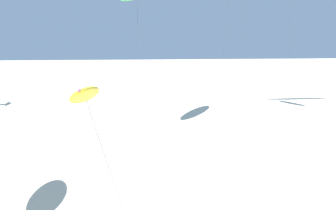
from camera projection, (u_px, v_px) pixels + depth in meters
flying_kite_0 at (85, 95)px, 12.85m from camera, size 2.84×6.03×6.90m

